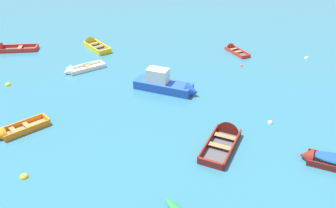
{
  "coord_description": "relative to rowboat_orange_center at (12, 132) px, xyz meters",
  "views": [
    {
      "loc": [
        4.04,
        0.86,
        13.18
      ],
      "look_at": [
        0.0,
        23.43,
        0.15
      ],
      "focal_mm": 36.55,
      "sensor_mm": 36.0,
      "label": 1
    }
  ],
  "objects": [
    {
      "name": "mooring_buoy_near_foreground",
      "position": [
        21.9,
        17.81,
        -0.2
      ],
      "size": [
        0.4,
        0.4,
        0.4
      ],
      "primitive_type": "sphere",
      "color": "silver",
      "rests_on": "ground_plane"
    },
    {
      "name": "motor_launch_blue_midfield_right",
      "position": [
        9.13,
        8.16,
        0.4
      ],
      "size": [
        5.63,
        2.54,
        2.1
      ],
      "color": "blue",
      "rests_on": "ground_plane"
    },
    {
      "name": "rowboat_yellow_back_row_center",
      "position": [
        -0.93,
        17.31,
        0.04
      ],
      "size": [
        4.18,
        4.03,
        1.29
      ],
      "color": "#4C4C51",
      "rests_on": "ground_plane"
    },
    {
      "name": "mooring_buoy_midfield",
      "position": [
        3.07,
        -3.75,
        -0.2
      ],
      "size": [
        0.47,
        0.47,
        0.47
      ],
      "primitive_type": "sphere",
      "color": "yellow",
      "rests_on": "ground_plane"
    },
    {
      "name": "rowboat_maroon_foreground_center",
      "position": [
        20.1,
        0.51,
        0.12
      ],
      "size": [
        3.86,
        2.04,
        1.14
      ],
      "color": "beige",
      "rests_on": "ground_plane"
    },
    {
      "name": "rowboat_maroon_back_row_left",
      "position": [
        14.21,
        2.18,
        0.02
      ],
      "size": [
        2.69,
        4.85,
        1.51
      ],
      "color": "#4C4C51",
      "rests_on": "ground_plane"
    },
    {
      "name": "mooring_buoy_outer_edge",
      "position": [
        15.32,
        14.59,
        -0.2
      ],
      "size": [
        0.28,
        0.28,
        0.28
      ],
      "primitive_type": "sphere",
      "color": "red",
      "rests_on": "ground_plane"
    },
    {
      "name": "mooring_buoy_far_field",
      "position": [
        17.26,
        4.59,
        -0.2
      ],
      "size": [
        0.35,
        0.35,
        0.35
      ],
      "primitive_type": "sphere",
      "color": "silver",
      "rests_on": "ground_plane"
    },
    {
      "name": "rowboat_red_near_camera",
      "position": [
        -9.59,
        14.32,
        0.0
      ],
      "size": [
        4.8,
        2.66,
        1.36
      ],
      "color": "#4C4C51",
      "rests_on": "ground_plane"
    },
    {
      "name": "mooring_buoy_between_boats_right",
      "position": [
        -4.58,
        6.77,
        -0.2
      ],
      "size": [
        0.46,
        0.46,
        0.46
      ],
      "primitive_type": "sphere",
      "color": "yellow",
      "rests_on": "ground_plane"
    },
    {
      "name": "rowboat_red_cluster_outer",
      "position": [
        14.34,
        18.76,
        -0.04
      ],
      "size": [
        2.91,
        3.5,
        1.0
      ],
      "color": "#4C4C51",
      "rests_on": "ground_plane"
    },
    {
      "name": "rowboat_white_back_row_right",
      "position": [
        0.04,
        10.41,
        -0.03
      ],
      "size": [
        3.6,
        3.63,
        1.14
      ],
      "color": "beige",
      "rests_on": "ground_plane"
    },
    {
      "name": "rowboat_orange_center",
      "position": [
        0.0,
        0.0,
        0.0
      ],
      "size": [
        3.11,
        3.53,
        1.08
      ],
      "color": "#99754C",
      "rests_on": "ground_plane"
    }
  ]
}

